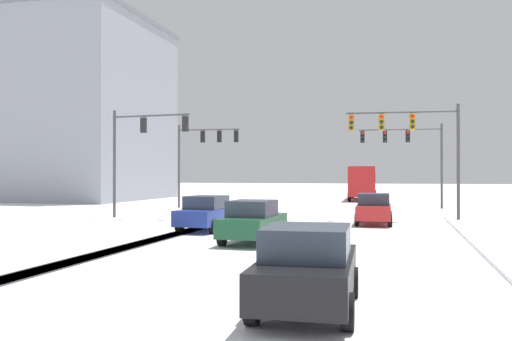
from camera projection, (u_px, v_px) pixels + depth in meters
The scene contains 12 objects.
wheel_track_left_lane at pixel (162, 238), 22.13m from camera, with size 0.95×29.07×0.01m, color #38383D.
wheel_track_right_lane at pixel (159, 238), 22.16m from camera, with size 0.91×29.07×0.01m, color #38383D.
traffic_signal_far_left at pixel (203, 147), 42.28m from camera, with size 4.95×0.66×6.50m.
traffic_signal_near_left at pixel (140, 141), 32.44m from camera, with size 5.08×0.55×6.50m.
traffic_signal_near_right at pixel (412, 135), 30.24m from camera, with size 6.19×0.77×6.50m.
traffic_signal_far_right at pixel (408, 146), 41.86m from camera, with size 6.34×0.76×6.50m.
car_red_lead at pixel (374, 209), 28.21m from camera, with size 1.90×4.13×1.62m.
car_blue_second at pixel (207, 213), 25.11m from camera, with size 2.00×4.18×1.62m.
car_dark_green_third at pixel (253, 221), 20.67m from camera, with size 1.93×4.15×1.62m.
car_black_fourth at pixel (308, 268), 10.37m from camera, with size 1.98×4.17×1.62m.
bus_oncoming at pixel (363, 180), 55.51m from camera, with size 2.99×11.09×3.38m.
office_building_far_left_block at pixel (36, 112), 58.22m from camera, with size 26.00×17.07×18.74m.
Camera 1 is at (6.80, -7.22, 2.60)m, focal length 38.03 mm.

